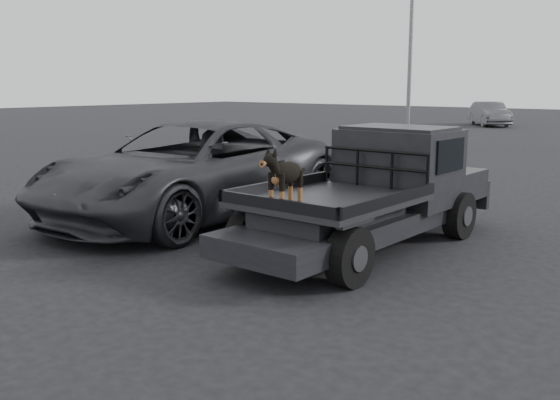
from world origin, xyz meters
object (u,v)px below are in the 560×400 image
Objects in this scene: flatbed_ute at (366,219)px; dog at (286,178)px; parked_suv at (193,170)px; distant_car_a at (490,114)px.

dog is (-0.08, -1.84, 0.83)m from flatbed_ute.
parked_suv is 1.48× the size of distant_car_a.
distant_car_a reaches higher than flatbed_ute.
flatbed_ute is 3.75m from parked_suv.
distant_car_a is at bearing 96.61° from parked_suv.
flatbed_ute is 0.84× the size of parked_suv.
parked_suv reaches higher than flatbed_ute.
dog reaches higher than distant_car_a.
flatbed_ute is at bearing 87.56° from dog.
dog reaches higher than flatbed_ute.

